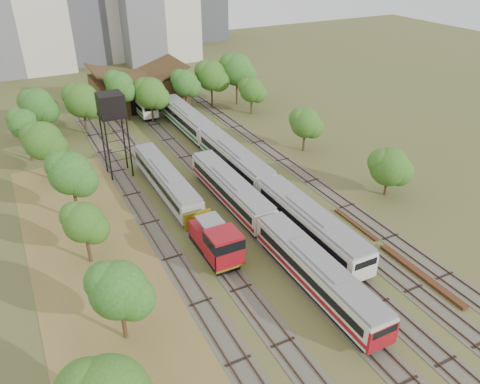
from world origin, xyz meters
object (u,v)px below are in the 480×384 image
railcar_red_set (268,226)px  railcar_green_set (235,161)px  shunter_locomotive (217,242)px  water_tower (111,107)px

railcar_red_set → railcar_green_set: railcar_green_set is taller
railcar_green_set → shunter_locomotive: 18.82m
railcar_red_set → shunter_locomotive: 6.01m
railcar_red_set → railcar_green_set: size_ratio=0.66×
water_tower → railcar_green_set: bearing=-27.0°
railcar_green_set → shunter_locomotive: size_ratio=6.41×
railcar_green_set → shunter_locomotive: bearing=-122.1°
railcar_green_set → water_tower: size_ratio=4.67×
railcar_red_set → shunter_locomotive: (-6.00, -0.32, 0.11)m
water_tower → railcar_red_set: bearing=-66.6°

